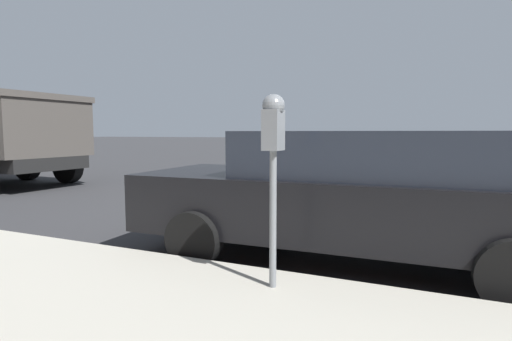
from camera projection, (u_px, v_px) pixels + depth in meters
ground_plane at (347, 236)px, 5.81m from camera, size 220.00×220.00×0.00m
parking_meter at (273, 141)px, 3.34m from camera, size 0.21×0.19×1.65m
car_black at (352, 193)px, 4.67m from camera, size 2.13×5.01×1.52m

